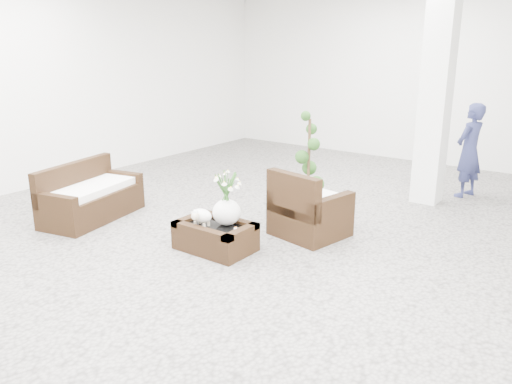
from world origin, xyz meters
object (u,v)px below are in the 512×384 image
Objects in this scene: armchair at (311,203)px; topiary at (309,157)px; coffee_table at (215,237)px; loveseat at (91,192)px.

armchair is 0.64× the size of topiary.
topiary is (-0.17, 2.45, 0.53)m from coffee_table.
loveseat is at bearing -127.32° from topiary.
armchair reaches higher than loveseat.
topiary reaches higher than loveseat.
armchair is 0.59× the size of loveseat.
loveseat is at bearing 35.23° from armchair.
coffee_table is 1.32m from armchair.
coffee_table is at bearing -97.81° from loveseat.
loveseat is (-2.16, -0.16, 0.24)m from coffee_table.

